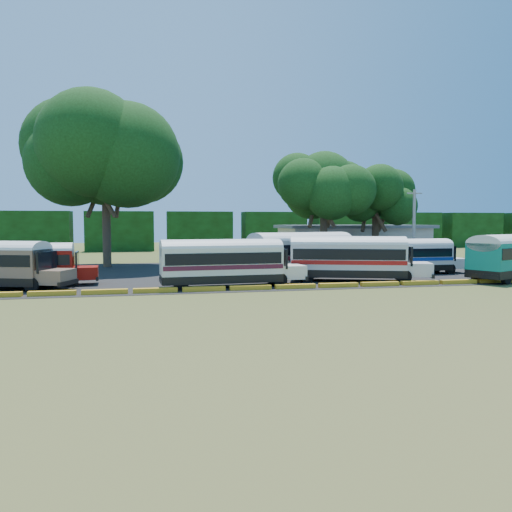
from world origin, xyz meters
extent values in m
plane|color=#3E531B|center=(0.00, 0.00, 0.00)|extent=(160.00, 160.00, 0.00)
cube|color=black|center=(1.00, 12.00, 0.01)|extent=(64.00, 24.00, 0.02)
cube|color=gold|center=(-13.50, 1.00, 0.15)|extent=(2.70, 0.45, 0.30)
cube|color=gold|center=(-10.50, 1.00, 0.15)|extent=(2.70, 0.45, 0.30)
cube|color=gold|center=(-7.50, 1.00, 0.15)|extent=(2.70, 0.45, 0.30)
cube|color=gold|center=(-4.50, 1.00, 0.15)|extent=(2.70, 0.45, 0.30)
cube|color=gold|center=(-1.50, 1.00, 0.15)|extent=(2.70, 0.45, 0.30)
cube|color=gold|center=(1.50, 1.00, 0.15)|extent=(2.70, 0.45, 0.30)
cube|color=gold|center=(4.50, 1.00, 0.15)|extent=(2.70, 0.45, 0.30)
cube|color=gold|center=(7.50, 1.00, 0.15)|extent=(2.70, 0.45, 0.30)
cube|color=gold|center=(10.50, 1.00, 0.15)|extent=(2.70, 0.45, 0.30)
cube|color=gold|center=(13.50, 1.00, 0.15)|extent=(2.70, 0.45, 0.30)
cube|color=gold|center=(16.50, 1.00, 0.15)|extent=(2.70, 0.45, 0.30)
cube|color=beige|center=(18.00, 30.00, 1.80)|extent=(18.00, 8.00, 3.60)
cube|color=#53565A|center=(18.00, 30.00, 3.80)|extent=(19.00, 9.00, 0.40)
cube|color=black|center=(-24.00, 48.00, 3.00)|extent=(10.00, 4.00, 6.00)
cube|color=black|center=(-12.00, 48.00, 3.00)|extent=(10.00, 4.00, 6.00)
cube|color=black|center=(0.00, 48.00, 3.00)|extent=(10.00, 4.00, 6.00)
cube|color=black|center=(12.00, 48.00, 3.00)|extent=(10.00, 4.00, 6.00)
cube|color=black|center=(24.00, 48.00, 3.00)|extent=(10.00, 4.00, 6.00)
cube|color=black|center=(36.00, 48.00, 3.00)|extent=(10.00, 4.00, 6.00)
cube|color=black|center=(48.00, 48.00, 3.00)|extent=(10.00, 4.00, 6.00)
cylinder|color=black|center=(-14.99, 2.74, 0.48)|extent=(0.99, 0.58, 0.96)
cylinder|color=black|center=(-14.28, 4.66, 0.48)|extent=(0.99, 0.58, 0.96)
cube|color=#7D5F49|center=(-13.65, 3.34, 0.91)|extent=(2.34, 2.57, 0.91)
cube|color=black|center=(-14.21, 3.55, 1.84)|extent=(0.89, 2.11, 1.31)
cube|color=black|center=(-12.89, 3.06, 0.53)|extent=(0.97, 2.26, 0.29)
cylinder|color=black|center=(-13.08, 5.10, 0.45)|extent=(0.91, 0.31, 0.90)
cylinder|color=black|center=(-13.21, 7.01, 0.45)|extent=(0.91, 0.31, 0.90)
cube|color=black|center=(-16.63, 5.83, 0.58)|extent=(7.47, 2.72, 0.49)
cube|color=#8F0D06|center=(-16.63, 5.83, 1.64)|extent=(7.47, 2.72, 1.64)
cube|color=black|center=(-16.63, 5.83, 1.84)|extent=(7.18, 2.75, 0.69)
ellipsoid|color=silver|center=(-16.63, 5.83, 2.46)|extent=(7.47, 2.72, 1.01)
cube|color=#8F0D06|center=(-12.16, 6.12, 0.85)|extent=(1.74, 2.07, 0.85)
cube|color=black|center=(-12.73, 6.08, 1.72)|extent=(0.27, 2.06, 1.23)
cube|color=black|center=(-11.40, 6.17, 0.49)|extent=(0.31, 2.20, 0.27)
cylinder|color=black|center=(0.73, 1.98, 0.49)|extent=(0.99, 0.33, 0.98)
cylinder|color=black|center=(0.61, 4.06, 0.49)|extent=(0.99, 0.33, 0.98)
cylinder|color=black|center=(-5.89, 1.62, 0.49)|extent=(0.99, 0.33, 0.98)
cylinder|color=black|center=(-6.01, 3.70, 0.49)|extent=(0.99, 0.33, 0.98)
cube|color=black|center=(-3.13, 2.82, 0.63)|extent=(8.12, 2.87, 0.54)
cube|color=silver|center=(-3.13, 2.82, 1.79)|extent=(8.12, 2.87, 1.78)
cube|color=black|center=(-3.13, 2.82, 2.00)|extent=(7.80, 2.91, 0.75)
cube|color=#4D1423|center=(-3.13, 2.82, 1.43)|extent=(8.04, 2.90, 0.29)
ellipsoid|color=silver|center=(-3.13, 2.82, 2.68)|extent=(8.12, 2.87, 1.10)
cube|color=silver|center=(1.74, 3.08, 0.93)|extent=(1.87, 2.24, 0.93)
cube|color=black|center=(1.13, 3.05, 1.88)|extent=(0.27, 2.25, 1.34)
cube|color=black|center=(2.57, 3.12, 0.54)|extent=(0.30, 2.39, 0.29)
cube|color=black|center=(-7.07, 2.60, 0.54)|extent=(0.30, 2.39, 0.29)
cylinder|color=black|center=(8.60, 8.93, 0.53)|extent=(1.11, 0.63, 1.07)
cylinder|color=black|center=(7.87, 11.10, 0.53)|extent=(1.11, 0.63, 1.07)
cylinder|color=black|center=(1.71, 6.60, 0.53)|extent=(1.11, 0.63, 1.07)
cylinder|color=black|center=(0.98, 8.77, 0.53)|extent=(1.11, 0.63, 1.07)
cube|color=black|center=(4.28, 8.68, 0.70)|extent=(9.16, 5.35, 0.59)
cube|color=#BBB6A7|center=(4.28, 8.68, 1.96)|extent=(9.16, 5.35, 1.96)
cube|color=black|center=(4.28, 8.68, 2.20)|extent=(8.85, 5.30, 0.82)
cube|color=maroon|center=(4.28, 8.68, 1.57)|extent=(9.09, 5.36, 0.32)
ellipsoid|color=silver|center=(4.28, 8.68, 2.94)|extent=(9.16, 5.35, 1.20)
cube|color=#BBB6A7|center=(9.35, 10.40, 1.02)|extent=(2.58, 2.85, 1.02)
cube|color=black|center=(8.71, 10.18, 2.06)|extent=(0.94, 2.38, 1.47)
cube|color=black|center=(10.21, 10.69, 0.59)|extent=(1.02, 2.54, 0.32)
cube|color=black|center=(0.18, 7.29, 0.59)|extent=(1.02, 2.54, 0.32)
cylinder|color=black|center=(9.82, 1.90, 0.50)|extent=(1.04, 0.59, 1.01)
cylinder|color=black|center=(10.52, 3.94, 0.50)|extent=(1.04, 0.59, 1.01)
cylinder|color=black|center=(3.34, 4.10, 0.50)|extent=(1.04, 0.59, 1.01)
cylinder|color=black|center=(4.04, 6.14, 0.50)|extent=(1.04, 0.59, 1.01)
cube|color=black|center=(6.45, 4.18, 0.65)|extent=(8.63, 5.04, 0.55)
cube|color=silver|center=(6.45, 4.18, 1.85)|extent=(8.63, 5.04, 1.84)
cube|color=black|center=(6.45, 4.18, 2.07)|extent=(8.33, 4.99, 0.77)
cube|color=#A31310|center=(6.45, 4.18, 1.48)|extent=(8.56, 5.05, 0.30)
ellipsoid|color=silver|center=(6.45, 4.18, 2.77)|extent=(8.63, 5.04, 1.13)
cube|color=silver|center=(11.22, 2.56, 0.96)|extent=(2.43, 2.68, 0.96)
cube|color=black|center=(10.62, 2.77, 1.94)|extent=(0.89, 2.24, 1.38)
cube|color=black|center=(12.03, 2.29, 0.55)|extent=(0.97, 2.39, 0.30)
cube|color=black|center=(2.59, 5.50, 0.55)|extent=(0.97, 2.39, 0.30)
cylinder|color=black|center=(16.84, 7.01, 0.45)|extent=(0.91, 0.28, 0.90)
cylinder|color=black|center=(16.78, 8.93, 0.45)|extent=(0.91, 0.28, 0.90)
cylinder|color=black|center=(10.72, 6.83, 0.45)|extent=(0.91, 0.28, 0.90)
cylinder|color=black|center=(10.67, 8.76, 0.45)|extent=(0.91, 0.28, 0.90)
cube|color=black|center=(13.30, 7.87, 0.58)|extent=(7.43, 2.46, 0.49)
cube|color=silver|center=(13.30, 7.87, 1.65)|extent=(7.43, 2.46, 1.65)
cube|color=black|center=(13.30, 7.87, 1.85)|extent=(7.14, 2.50, 0.69)
cube|color=navy|center=(13.30, 7.87, 1.32)|extent=(7.36, 2.49, 0.27)
ellipsoid|color=silver|center=(13.30, 7.87, 2.47)|extent=(7.43, 2.46, 1.01)
cube|color=silver|center=(17.80, 8.00, 0.85)|extent=(1.67, 2.02, 0.85)
cube|color=black|center=(17.23, 7.98, 1.73)|extent=(0.19, 2.07, 1.23)
cube|color=black|center=(18.56, 8.02, 0.49)|extent=(0.22, 2.21, 0.27)
cube|color=black|center=(9.66, 7.77, 0.49)|extent=(0.22, 2.21, 0.27)
cylinder|color=black|center=(16.59, -0.01, 0.52)|extent=(1.07, 0.70, 1.05)
cylinder|color=black|center=(15.67, 2.03, 0.52)|extent=(1.07, 0.70, 1.05)
cube|color=black|center=(18.89, 2.26, 0.68)|extent=(8.89, 5.93, 0.58)
cube|color=#0C7B66|center=(18.89, 2.26, 1.92)|extent=(8.89, 5.93, 1.91)
cube|color=black|center=(15.04, 0.51, 0.58)|extent=(1.23, 2.41, 0.31)
cylinder|color=#3A2D1D|center=(-11.82, 20.27, 3.71)|extent=(0.80, 0.80, 7.42)
cylinder|color=#3A2D1D|center=(-10.60, 20.72, 6.89)|extent=(1.34, 2.69, 4.23)
cylinder|color=#3A2D1D|center=(-12.82, 21.11, 6.89)|extent=(2.07, 2.35, 4.23)
cylinder|color=#3A2D1D|center=(-12.05, 18.99, 6.89)|extent=(2.73, 0.90, 4.23)
ellipsoid|color=black|center=(-11.82, 20.27, 10.83)|extent=(13.11, 13.11, 9.61)
cylinder|color=#3A2D1D|center=(10.77, 21.17, 2.92)|extent=(0.80, 0.80, 5.83)
cylinder|color=#3A2D1D|center=(11.99, 21.61, 5.42)|extent=(1.17, 2.22, 3.38)
cylinder|color=#3A2D1D|center=(9.77, 22.00, 5.42)|extent=(1.75, 1.97, 3.38)
cylinder|color=#3A2D1D|center=(10.54, 19.89, 5.42)|extent=(2.25, 0.82, 3.38)
ellipsoid|color=black|center=(10.77, 21.17, 8.63)|extent=(9.15, 9.15, 6.71)
cylinder|color=#3A2D1D|center=(17.58, 22.71, 2.53)|extent=(0.80, 0.80, 5.07)
cylinder|color=#3A2D1D|center=(18.80, 23.16, 4.71)|extent=(1.09, 2.00, 2.96)
cylinder|color=#3A2D1D|center=(16.58, 23.55, 4.71)|extent=(1.60, 1.79, 2.96)
cylinder|color=#3A2D1D|center=(17.35, 21.43, 4.71)|extent=(2.01, 0.77, 2.96)
ellipsoid|color=black|center=(17.58, 22.71, 7.56)|extent=(7.01, 7.01, 5.14)
cylinder|color=gray|center=(17.87, 14.79, 3.79)|extent=(0.30, 0.30, 7.58)
cube|color=gray|center=(17.87, 14.79, 7.21)|extent=(1.60, 0.12, 0.12)
camera|label=1|loc=(-7.90, -30.18, 4.36)|focal=35.00mm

